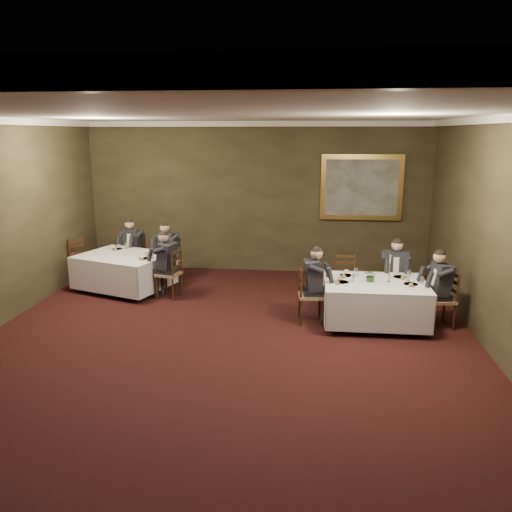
% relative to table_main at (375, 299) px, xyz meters
% --- Properties ---
extents(ground, '(10.00, 10.00, 0.00)m').
position_rel_table_main_xyz_m(ground, '(-2.41, -1.71, -0.45)').
color(ground, black).
rests_on(ground, ground).
extents(ceiling, '(8.00, 10.00, 0.10)m').
position_rel_table_main_xyz_m(ceiling, '(-2.41, -1.71, 3.05)').
color(ceiling, silver).
rests_on(ceiling, back_wall).
extents(back_wall, '(8.00, 0.10, 3.50)m').
position_rel_table_main_xyz_m(back_wall, '(-2.41, 3.29, 1.30)').
color(back_wall, '#2F2717').
rests_on(back_wall, ground).
extents(crown_molding, '(8.00, 10.00, 0.12)m').
position_rel_table_main_xyz_m(crown_molding, '(-2.41, -1.71, 2.99)').
color(crown_molding, white).
rests_on(crown_molding, back_wall).
extents(table_main, '(1.76, 1.34, 0.67)m').
position_rel_table_main_xyz_m(table_main, '(0.00, 0.00, 0.00)').
color(table_main, black).
rests_on(table_main, ground).
extents(table_second, '(2.15, 1.89, 0.67)m').
position_rel_table_main_xyz_m(table_second, '(-5.01, 1.42, 0.00)').
color(table_second, black).
rests_on(table_second, ground).
extents(chair_main_backleft, '(0.49, 0.47, 1.00)m').
position_rel_table_main_xyz_m(chair_main_backleft, '(-0.47, 0.90, -0.17)').
color(chair_main_backleft, '#95724C').
rests_on(chair_main_backleft, ground).
extents(chair_main_backright, '(0.47, 0.46, 1.00)m').
position_rel_table_main_xyz_m(chair_main_backright, '(0.47, 0.90, -0.17)').
color(chair_main_backright, '#95724C').
rests_on(chair_main_backright, ground).
extents(diner_main_backright, '(0.44, 0.51, 1.35)m').
position_rel_table_main_xyz_m(diner_main_backright, '(0.47, 0.89, 0.06)').
color(diner_main_backright, black).
rests_on(diner_main_backright, chair_main_backright).
extents(chair_main_endleft, '(0.47, 0.48, 1.00)m').
position_rel_table_main_xyz_m(chair_main_endleft, '(-1.11, -0.01, -0.17)').
color(chair_main_endleft, '#95724C').
rests_on(chair_main_endleft, ground).
extents(diner_main_endleft, '(0.52, 0.45, 1.35)m').
position_rel_table_main_xyz_m(diner_main_endleft, '(-1.10, -0.00, 0.06)').
color(diner_main_endleft, black).
rests_on(diner_main_endleft, chair_main_endleft).
extents(chair_main_endright, '(0.49, 0.51, 1.00)m').
position_rel_table_main_xyz_m(chair_main_endright, '(1.11, 0.01, -0.17)').
color(chair_main_endright, '#95724C').
rests_on(chair_main_endright, ground).
extents(diner_main_endright, '(0.55, 0.48, 1.35)m').
position_rel_table_main_xyz_m(diner_main_endright, '(1.10, 0.00, 0.06)').
color(diner_main_endright, black).
rests_on(diner_main_endright, chair_main_endright).
extents(chair_sec_backleft, '(0.54, 0.53, 1.00)m').
position_rel_table_main_xyz_m(chair_sec_backleft, '(-5.17, 2.46, -0.17)').
color(chair_sec_backleft, '#95724C').
rests_on(chair_sec_backleft, ground).
extents(diner_sec_backleft, '(0.52, 0.57, 1.35)m').
position_rel_table_main_xyz_m(diner_sec_backleft, '(-5.17, 2.45, 0.06)').
color(diner_sec_backleft, black).
rests_on(diner_sec_backleft, chair_sec_backleft).
extents(chair_sec_backright, '(0.57, 0.56, 1.00)m').
position_rel_table_main_xyz_m(chair_sec_backright, '(-4.25, 2.14, -0.17)').
color(chair_sec_backright, '#95724C').
rests_on(chair_sec_backright, ground).
extents(diner_sec_backright, '(0.56, 0.60, 1.35)m').
position_rel_table_main_xyz_m(diner_sec_backright, '(-4.25, 2.13, 0.06)').
color(diner_sec_backright, black).
rests_on(diner_sec_backright, chair_sec_backright).
extents(chair_sec_endright, '(0.51, 0.52, 1.00)m').
position_rel_table_main_xyz_m(chair_sec_endright, '(-3.93, 1.05, -0.17)').
color(chair_sec_endright, '#95724C').
rests_on(chair_sec_endright, ground).
extents(diner_sec_endright, '(0.56, 0.50, 1.35)m').
position_rel_table_main_xyz_m(diner_sec_endright, '(-3.94, 1.05, 0.06)').
color(diner_sec_endright, black).
rests_on(diner_sec_endright, chair_sec_endright).
extents(chair_sec_endleft, '(0.57, 0.58, 1.00)m').
position_rel_table_main_xyz_m(chair_sec_endleft, '(-6.09, 1.80, -0.17)').
color(chair_sec_endleft, '#95724C').
rests_on(chair_sec_endleft, ground).
extents(centerpiece, '(0.26, 0.24, 0.25)m').
position_rel_table_main_xyz_m(centerpiece, '(-0.08, 0.02, 0.44)').
color(centerpiece, '#2D5926').
rests_on(centerpiece, table_main).
extents(candlestick, '(0.07, 0.07, 0.49)m').
position_rel_table_main_xyz_m(candlestick, '(0.23, 0.04, 0.50)').
color(candlestick, '#AA7D34').
rests_on(candlestick, table_main).
extents(place_setting_table_main, '(0.33, 0.31, 0.14)m').
position_rel_table_main_xyz_m(place_setting_table_main, '(-0.42, 0.39, 0.35)').
color(place_setting_table_main, white).
rests_on(place_setting_table_main, table_main).
extents(place_setting_table_second, '(0.33, 0.31, 0.14)m').
position_rel_table_main_xyz_m(place_setting_table_second, '(-5.29, 1.96, 0.35)').
color(place_setting_table_second, white).
rests_on(place_setting_table_second, table_second).
extents(painting, '(1.84, 0.09, 1.48)m').
position_rel_table_main_xyz_m(painting, '(0.00, 3.23, 1.58)').
color(painting, tan).
rests_on(painting, back_wall).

